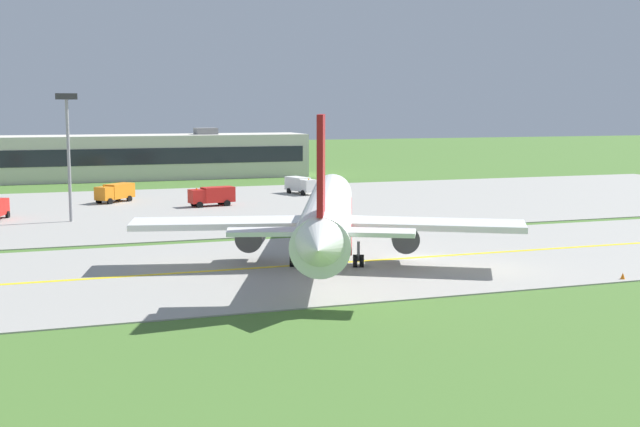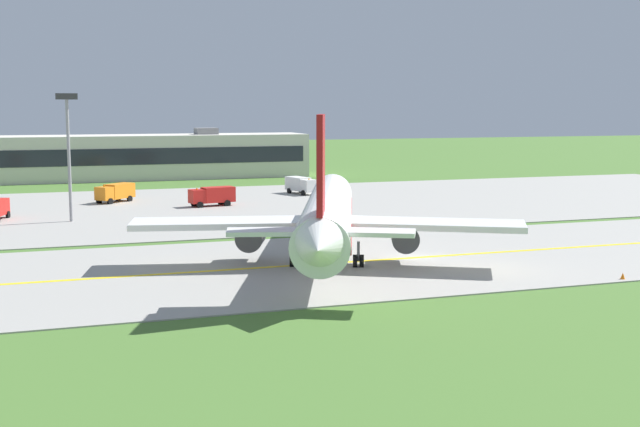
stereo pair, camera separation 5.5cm
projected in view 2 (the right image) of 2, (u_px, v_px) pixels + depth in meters
ground_plane at (411, 259)px, 71.37m from camera, size 500.00×500.00×0.00m
taxiway_strip at (411, 258)px, 71.36m from camera, size 240.00×28.00×0.10m
apron_pad at (348, 202)px, 113.98m from camera, size 140.00×52.00×0.10m
taxiway_centreline at (412, 258)px, 71.35m from camera, size 220.00×0.60×0.01m
airplane_lead at (327, 216)px, 68.54m from camera, size 31.43×38.15×12.70m
service_truck_fuel at (115, 192)px, 112.96m from camera, size 5.78×5.60×2.60m
service_truck_catering at (212, 195)px, 108.51m from camera, size 6.28×3.24×2.60m
service_truck_pushback at (301, 184)px, 123.66m from camera, size 3.62×6.33×2.60m
terminal_building at (140, 157)px, 150.65m from camera, size 61.68×11.95×9.25m
apron_light_mast at (68, 141)px, 92.92m from camera, size 2.40×0.50×14.70m
traffic_cone_mid_edge at (623, 276)px, 62.58m from camera, size 0.44×0.44×0.60m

